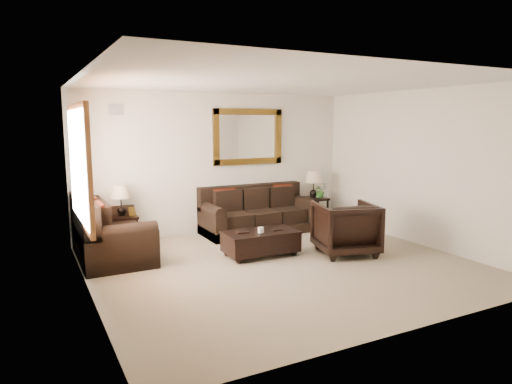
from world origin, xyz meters
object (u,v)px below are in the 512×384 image
loveseat (108,236)px  coffee_table (261,240)px  sofa (258,215)px  armchair (346,226)px  end_table_right (313,189)px  end_table_left (121,206)px

loveseat → coffee_table: 2.41m
sofa → armchair: size_ratio=2.35×
end_table_right → coffee_table: (-2.12, -1.61, -0.48)m
end_table_right → armchair: 2.33m
sofa → end_table_right: 1.47m
end_table_left → coffee_table: end_table_left is taller
sofa → armchair: armchair is taller
sofa → end_table_right: end_table_right is taller
loveseat → coffee_table: loveseat is taller
end_table_right → loveseat: bearing=-171.4°
end_table_left → armchair: end_table_left is taller
coffee_table → sofa: bearing=65.9°
end_table_left → armchair: 3.82m
end_table_left → coffee_table: bearing=-41.0°
loveseat → coffee_table: size_ratio=1.46×
armchair → end_table_right: bearing=-95.4°
end_table_right → armchair: end_table_right is taller
loveseat → sofa: bearing=-80.0°
end_table_right → end_table_left: bearing=179.9°
sofa → loveseat: (-2.92, -0.51, 0.04)m
end_table_right → coffee_table: 2.71m
end_table_left → end_table_right: end_table_right is taller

